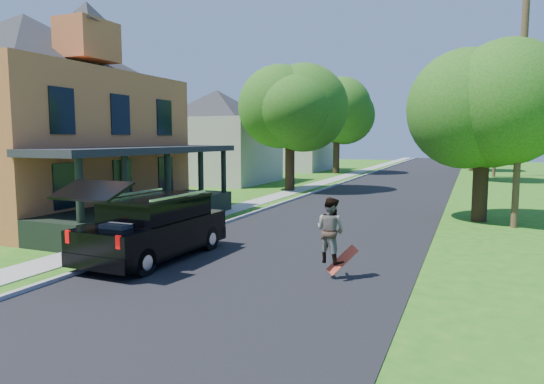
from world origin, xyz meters
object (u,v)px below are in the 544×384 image
at_px(black_suv, 154,227).
at_px(utility_pole_near, 521,93).
at_px(skateboarder, 330,230).
at_px(tree_right_near, 484,93).

distance_m(black_suv, utility_pole_near, 14.39).
distance_m(black_suv, skateboarder, 5.22).
bearing_deg(tree_right_near, black_suv, -129.26).
bearing_deg(utility_pole_near, tree_right_near, 131.50).
distance_m(tree_right_near, utility_pole_near, 1.71).
bearing_deg(utility_pole_near, black_suv, -144.37).
distance_m(skateboarder, tree_right_near, 11.87).
height_order(black_suv, utility_pole_near, utility_pole_near).
bearing_deg(skateboarder, tree_right_near, -87.27).
relative_size(black_suv, utility_pole_near, 0.52).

